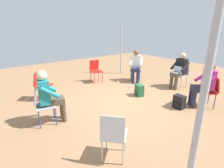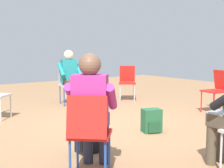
{
  "view_description": "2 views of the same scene",
  "coord_description": "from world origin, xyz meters",
  "px_view_note": "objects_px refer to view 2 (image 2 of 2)",
  "views": [
    {
      "loc": [
        -3.16,
        -3.36,
        2.12
      ],
      "look_at": [
        -0.26,
        0.36,
        0.53
      ],
      "focal_mm": 28.0,
      "sensor_mm": 36.0,
      "label": 1
    },
    {
      "loc": [
        4.09,
        -3.09,
        1.29
      ],
      "look_at": [
        -0.22,
        0.09,
        0.67
      ],
      "focal_mm": 50.0,
      "sensor_mm": 36.0,
      "label": 2
    }
  ],
  "objects_px": {
    "chair_north": "(217,88)",
    "chair_west": "(68,83)",
    "person_in_magenta": "(92,107)",
    "backpack_by_empty_chair": "(88,139)",
    "person_in_teal": "(70,75)",
    "chair_southeast": "(89,130)",
    "chair_northwest": "(127,80)",
    "backpack_near_laptop_user": "(151,122)"
  },
  "relations": [
    {
      "from": "chair_west",
      "to": "person_in_magenta",
      "type": "xyz_separation_m",
      "value": [
        3.7,
        -1.73,
        0.2
      ]
    },
    {
      "from": "chair_north",
      "to": "person_in_teal",
      "type": "xyz_separation_m",
      "value": [
        -2.46,
        -1.95,
        0.2
      ]
    },
    {
      "from": "chair_southeast",
      "to": "person_in_teal",
      "type": "height_order",
      "value": "person_in_teal"
    },
    {
      "from": "chair_north",
      "to": "chair_northwest",
      "type": "distance_m",
      "value": 2.26
    },
    {
      "from": "person_in_magenta",
      "to": "chair_southeast",
      "type": "bearing_deg",
      "value": -90.0
    },
    {
      "from": "chair_north",
      "to": "chair_northwest",
      "type": "xyz_separation_m",
      "value": [
        -2.21,
        -0.51,
        0.0
      ]
    },
    {
      "from": "person_in_teal",
      "to": "person_in_magenta",
      "type": "bearing_deg",
      "value": 76.38
    },
    {
      "from": "chair_north",
      "to": "backpack_near_laptop_user",
      "type": "bearing_deg",
      "value": 106.94
    },
    {
      "from": "chair_southeast",
      "to": "backpack_by_empty_chair",
      "type": "bearing_deg",
      "value": 101.0
    },
    {
      "from": "chair_southeast",
      "to": "chair_north",
      "type": "bearing_deg",
      "value": 59.92
    },
    {
      "from": "chair_west",
      "to": "backpack_by_empty_chair",
      "type": "height_order",
      "value": "chair_west"
    },
    {
      "from": "chair_southeast",
      "to": "chair_northwest",
      "type": "height_order",
      "value": "same"
    },
    {
      "from": "chair_west",
      "to": "backpack_by_empty_chair",
      "type": "bearing_deg",
      "value": 77.58
    },
    {
      "from": "person_in_magenta",
      "to": "person_in_teal",
      "type": "distance_m",
      "value": 3.92
    },
    {
      "from": "chair_northwest",
      "to": "chair_west",
      "type": "bearing_deg",
      "value": 21.96
    },
    {
      "from": "person_in_magenta",
      "to": "person_in_teal",
      "type": "relative_size",
      "value": 1.0
    },
    {
      "from": "chair_north",
      "to": "chair_west",
      "type": "bearing_deg",
      "value": 44.94
    },
    {
      "from": "chair_north",
      "to": "person_in_magenta",
      "type": "distance_m",
      "value": 3.81
    },
    {
      "from": "chair_north",
      "to": "chair_northwest",
      "type": "bearing_deg",
      "value": 21.72
    },
    {
      "from": "chair_southeast",
      "to": "chair_north",
      "type": "height_order",
      "value": "same"
    },
    {
      "from": "person_in_magenta",
      "to": "person_in_teal",
      "type": "height_order",
      "value": "same"
    },
    {
      "from": "chair_west",
      "to": "person_in_teal",
      "type": "relative_size",
      "value": 0.69
    },
    {
      "from": "chair_southeast",
      "to": "person_in_teal",
      "type": "distance_m",
      "value": 4.09
    },
    {
      "from": "backpack_by_empty_chair",
      "to": "person_in_magenta",
      "type": "bearing_deg",
      "value": -28.5
    },
    {
      "from": "chair_northwest",
      "to": "person_in_teal",
      "type": "xyz_separation_m",
      "value": [
        -0.26,
        -1.45,
        0.2
      ]
    },
    {
      "from": "chair_northwest",
      "to": "chair_west",
      "type": "xyz_separation_m",
      "value": [
        -0.42,
        -1.41,
        0.0
      ]
    },
    {
      "from": "chair_northwest",
      "to": "person_in_teal",
      "type": "relative_size",
      "value": 0.69
    },
    {
      "from": "chair_northwest",
      "to": "backpack_by_empty_chair",
      "type": "xyz_separation_m",
      "value": [
        2.7,
        -2.83,
        -0.34
      ]
    },
    {
      "from": "chair_northwest",
      "to": "person_in_teal",
      "type": "bearing_deg",
      "value": 28.46
    },
    {
      "from": "backpack_near_laptop_user",
      "to": "chair_west",
      "type": "bearing_deg",
      "value": 177.09
    },
    {
      "from": "chair_west",
      "to": "backpack_by_empty_chair",
      "type": "distance_m",
      "value": 3.44
    },
    {
      "from": "backpack_near_laptop_user",
      "to": "chair_north",
      "type": "bearing_deg",
      "value": 98.15
    },
    {
      "from": "chair_north",
      "to": "chair_west",
      "type": "height_order",
      "value": "same"
    },
    {
      "from": "chair_west",
      "to": "chair_southeast",
      "type": "bearing_deg",
      "value": 76.26
    },
    {
      "from": "backpack_near_laptop_user",
      "to": "backpack_by_empty_chair",
      "type": "relative_size",
      "value": 1.0
    },
    {
      "from": "chair_west",
      "to": "backpack_near_laptop_user",
      "type": "relative_size",
      "value": 2.36
    },
    {
      "from": "chair_southeast",
      "to": "backpack_near_laptop_user",
      "type": "distance_m",
      "value": 1.95
    },
    {
      "from": "chair_west",
      "to": "backpack_near_laptop_user",
      "type": "distance_m",
      "value": 2.95
    },
    {
      "from": "chair_north",
      "to": "person_in_magenta",
      "type": "height_order",
      "value": "person_in_magenta"
    },
    {
      "from": "chair_northwest",
      "to": "backpack_near_laptop_user",
      "type": "height_order",
      "value": "chair_northwest"
    },
    {
      "from": "chair_north",
      "to": "person_in_magenta",
      "type": "xyz_separation_m",
      "value": [
        1.07,
        -3.65,
        0.2
      ]
    },
    {
      "from": "chair_west",
      "to": "backpack_by_empty_chair",
      "type": "xyz_separation_m",
      "value": [
        3.12,
        -1.42,
        -0.34
      ]
    }
  ]
}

